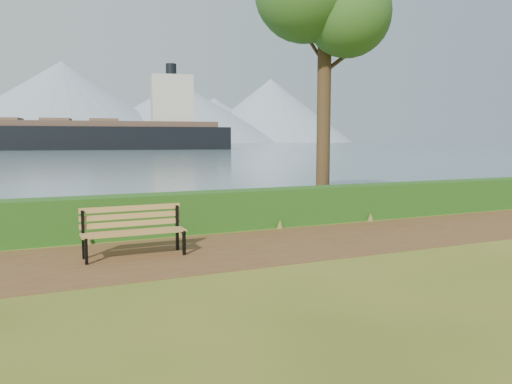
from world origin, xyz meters
name	(u,v)px	position (x,y,z in m)	size (l,w,h in m)	color
ground	(257,250)	(0.00, 0.00, 0.00)	(140.00, 140.00, 0.00)	#4A5819
path	(251,247)	(0.00, 0.30, 0.01)	(40.00, 3.40, 0.01)	#51331B
hedge	(215,211)	(0.00, 2.60, 0.50)	(32.00, 0.85, 1.00)	#134414
water	(40,144)	(0.00, 260.00, 0.01)	(700.00, 510.00, 0.00)	#475E73
mountains	(21,106)	(-9.17, 406.05, 27.70)	(585.00, 190.00, 70.00)	#7E8EA8
bench	(133,228)	(-2.48, 0.51, 0.58)	(2.01, 0.61, 1.01)	black
cargo_ship	(81,135)	(6.33, 111.93, 3.32)	(74.21, 23.70, 22.26)	black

